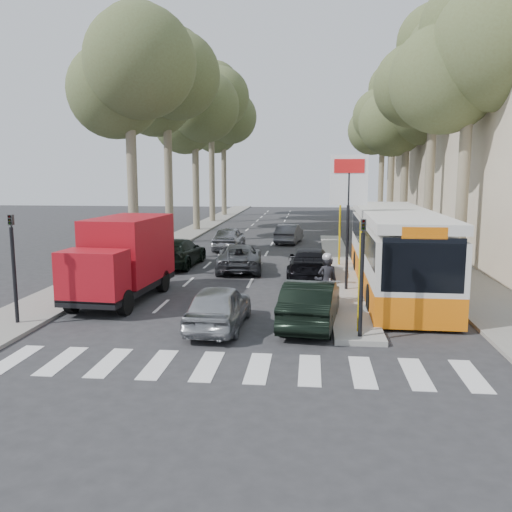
{
  "coord_description": "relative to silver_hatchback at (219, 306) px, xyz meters",
  "views": [
    {
      "loc": [
        1.77,
        -17.04,
        4.91
      ],
      "look_at": [
        -0.39,
        4.17,
        1.6
      ],
      "focal_mm": 38.0,
      "sensor_mm": 36.0,
      "label": 1
    }
  ],
  "objects": [
    {
      "name": "billboard",
      "position": [
        4.35,
        5.56,
        3.0
      ],
      "size": [
        1.5,
        12.1,
        5.6
      ],
      "color": "yellow",
      "rests_on": "ground"
    },
    {
      "name": "queue_car_e",
      "position": [
        -4.08,
        11.0,
        0.04
      ],
      "size": [
        2.34,
        5.24,
        1.49
      ],
      "primitive_type": "imported",
      "rotation": [
        0.0,
        0.0,
        3.09
      ],
      "color": "black",
      "rests_on": "ground"
    },
    {
      "name": "traffic_island",
      "position": [
        4.35,
        11.56,
        -0.63
      ],
      "size": [
        1.5,
        26.0,
        0.16
      ],
      "primitive_type": "cube",
      "color": "gray",
      "rests_on": "ground"
    },
    {
      "name": "ground",
      "position": [
        1.1,
        0.56,
        -0.71
      ],
      "size": [
        120.0,
        120.0,
        0.0
      ],
      "primitive_type": "plane",
      "color": "#28282B",
      "rests_on": "ground"
    },
    {
      "name": "pedestrian_far",
      "position": [
        8.3,
        11.2,
        0.33
      ],
      "size": [
        1.28,
        0.79,
        1.84
      ],
      "primitive_type": "imported",
      "rotation": [
        0.0,
        0.0,
        3.38
      ],
      "color": "brown",
      "rests_on": "sidewalk_right"
    },
    {
      "name": "median_left",
      "position": [
        -6.9,
        28.56,
        -0.65
      ],
      "size": [
        2.4,
        64.0,
        0.12
      ],
      "primitive_type": "cube",
      "color": "gray",
      "rests_on": "ground"
    },
    {
      "name": "red_truck",
      "position": [
        -4.31,
        3.46,
        0.97
      ],
      "size": [
        2.69,
        6.1,
        3.17
      ],
      "rotation": [
        0.0,
        0.0,
        -0.08
      ],
      "color": "black",
      "rests_on": "ground"
    },
    {
      "name": "city_bus",
      "position": [
        6.38,
        6.41,
        1.08
      ],
      "size": [
        3.05,
        12.92,
        3.39
      ],
      "rotation": [
        0.0,
        0.0,
        -0.02
      ],
      "color": "orange",
      "rests_on": "ground"
    },
    {
      "name": "tree_r_d",
      "position": [
        10.23,
        34.67,
        10.37
      ],
      "size": [
        7.4,
        7.2,
        14.88
      ],
      "color": "#6B604C",
      "rests_on": "ground"
    },
    {
      "name": "traffic_light_left",
      "position": [
        -6.5,
        -0.44,
        1.78
      ],
      "size": [
        0.16,
        0.41,
        3.6
      ],
      "color": "black",
      "rests_on": "ground"
    },
    {
      "name": "tree_r_b",
      "position": [
        10.33,
        18.67,
        10.71
      ],
      "size": [
        7.4,
        7.2,
        15.27
      ],
      "color": "#6B604C",
      "rests_on": "ground"
    },
    {
      "name": "queue_car_a",
      "position": [
        -0.69,
        10.2,
        -0.05
      ],
      "size": [
        2.66,
        4.95,
        1.32
      ],
      "primitive_type": "imported",
      "rotation": [
        0.0,
        0.0,
        3.24
      ],
      "color": "#494C51",
      "rests_on": "ground"
    },
    {
      "name": "dark_hatchback",
      "position": [
        2.9,
        0.59,
        0.04
      ],
      "size": [
        2.07,
        4.7,
        1.5
      ],
      "primitive_type": "imported",
      "rotation": [
        0.0,
        0.0,
        3.03
      ],
      "color": "black",
      "rests_on": "ground"
    },
    {
      "name": "sidewalk_right",
      "position": [
        9.7,
        25.56,
        -0.65
      ],
      "size": [
        3.2,
        70.0,
        0.12
      ],
      "primitive_type": "cube",
      "color": "gray",
      "rests_on": "ground"
    },
    {
      "name": "tree_r_e",
      "position": [
        10.33,
        42.67,
        9.68
      ],
      "size": [
        7.4,
        7.2,
        14.1
      ],
      "color": "#6B604C",
      "rests_on": "ground"
    },
    {
      "name": "tree_l_b",
      "position": [
        -6.87,
        20.67,
        10.37
      ],
      "size": [
        7.4,
        7.2,
        14.88
      ],
      "color": "#6B604C",
      "rests_on": "ground"
    },
    {
      "name": "tree_r_a",
      "position": [
        10.23,
        10.67,
        9.68
      ],
      "size": [
        7.4,
        7.2,
        14.1
      ],
      "color": "#6B604C",
      "rests_on": "ground"
    },
    {
      "name": "tree_l_d",
      "position": [
        -6.77,
        36.67,
        11.05
      ],
      "size": [
        7.4,
        7.2,
        15.66
      ],
      "color": "#6B604C",
      "rests_on": "ground"
    },
    {
      "name": "tree_r_c",
      "position": [
        10.13,
        26.67,
        8.99
      ],
      "size": [
        7.4,
        7.2,
        13.32
      ],
      "color": "#6B604C",
      "rests_on": "ground"
    },
    {
      "name": "tree_l_e",
      "position": [
        -6.87,
        44.67,
        10.02
      ],
      "size": [
        7.4,
        7.2,
        14.49
      ],
      "color": "#6B604C",
      "rests_on": "ground"
    },
    {
      "name": "traffic_light_island",
      "position": [
        4.35,
        -0.94,
        1.78
      ],
      "size": [
        0.16,
        0.41,
        3.6
      ],
      "color": "black",
      "rests_on": "ground"
    },
    {
      "name": "queue_car_d",
      "position": [
        1.36,
        21.04,
        -0.04
      ],
      "size": [
        1.94,
        4.18,
        1.33
      ],
      "primitive_type": "imported",
      "rotation": [
        0.0,
        0.0,
        3.0
      ],
      "color": "#43454A",
      "rests_on": "ground"
    },
    {
      "name": "motorcycle",
      "position": [
        3.48,
        3.1,
        0.22
      ],
      "size": [
        0.91,
        2.4,
        2.04
      ],
      "rotation": [
        0.0,
        0.0,
        0.09
      ],
      "color": "black",
      "rests_on": "ground"
    },
    {
      "name": "pedestrian_near",
      "position": [
        9.31,
        9.51,
        0.31
      ],
      "size": [
        1.13,
        1.08,
        1.79
      ],
      "primitive_type": "imported",
      "rotation": [
        0.0,
        0.0,
        2.43
      ],
      "color": "#3F314A",
      "rests_on": "sidewalk_right"
    },
    {
      "name": "building_far",
      "position": [
        16.6,
        34.56,
        7.29
      ],
      "size": [
        11.0,
        20.0,
        16.0
      ],
      "primitive_type": "cube",
      "color": "#B7A88E",
      "rests_on": "ground"
    },
    {
      "name": "silver_hatchback",
      "position": [
        0.0,
        0.0,
        0.0
      ],
      "size": [
        1.8,
        4.2,
        1.41
      ],
      "primitive_type": "imported",
      "rotation": [
        0.0,
        0.0,
        3.11
      ],
      "color": "#A3A6AB",
      "rests_on": "ground"
    },
    {
      "name": "queue_car_c",
      "position": [
        -2.34,
        17.44,
        0.04
      ],
      "size": [
        1.79,
        4.41,
        1.5
      ],
      "primitive_type": "imported",
      "rotation": [
        0.0,
        0.0,
        3.14
      ],
      "color": "#989AA0",
      "rests_on": "ground"
    },
    {
      "name": "tree_l_c",
      "position": [
        -6.67,
        28.67,
        9.33
      ],
      "size": [
        7.4,
        7.2,
        13.71
      ],
      "color": "#6B604C",
      "rests_on": "ground"
    },
    {
      "name": "tree_l_a",
      "position": [
        -6.77,
        12.67,
        9.68
      ],
      "size": [
        7.4,
        7.2,
        14.1
      ],
      "color": "#6B604C",
      "rests_on": "ground"
    },
    {
      "name": "queue_car_b",
      "position": [
        2.87,
        8.62,
        0.0
      ],
      "size": [
        2.16,
        4.96,
        1.42
      ],
      "primitive_type": "imported",
      "rotation": [
        0.0,
        0.0,
        3.11
      ],
      "color": "black",
      "rests_on": "ground"
    }
  ]
}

